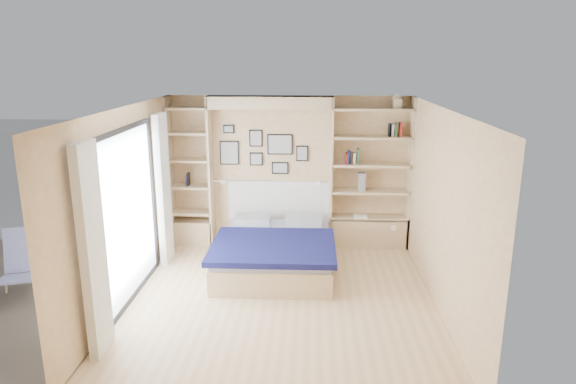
{
  "coord_description": "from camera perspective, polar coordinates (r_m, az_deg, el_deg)",
  "views": [
    {
      "loc": [
        0.38,
        -6.18,
        3.1
      ],
      "look_at": [
        0.05,
        0.9,
        1.23
      ],
      "focal_mm": 32.0,
      "sensor_mm": 36.0,
      "label": 1
    }
  ],
  "objects": [
    {
      "name": "shelf_decor",
      "position": [
        8.41,
        8.24,
        5.07
      ],
      "size": [
        3.53,
        0.23,
        2.03
      ],
      "color": "#A51E1E",
      "rests_on": "ground"
    },
    {
      "name": "room_shell",
      "position": [
        8.0,
        -2.87,
        0.09
      ],
      "size": [
        4.5,
        4.5,
        4.5
      ],
      "color": "#DDB681",
      "rests_on": "ground"
    },
    {
      "name": "deck",
      "position": [
        7.98,
        -27.94,
        -9.93
      ],
      "size": [
        3.2,
        4.0,
        0.05
      ],
      "primitive_type": "cube",
      "color": "brown",
      "rests_on": "ground"
    },
    {
      "name": "ground",
      "position": [
        6.93,
        -0.74,
        -11.83
      ],
      "size": [
        4.5,
        4.5,
        0.0
      ],
      "primitive_type": "plane",
      "color": "#DBB686",
      "rests_on": "ground"
    },
    {
      "name": "reading_lamps",
      "position": [
        8.45,
        -1.98,
        1.06
      ],
      "size": [
        1.92,
        0.12,
        0.15
      ],
      "color": "silver",
      "rests_on": "ground"
    },
    {
      "name": "bed",
      "position": [
        7.78,
        -1.43,
        -6.53
      ],
      "size": [
        1.76,
        2.29,
        1.07
      ],
      "color": "tan",
      "rests_on": "ground"
    },
    {
      "name": "deck_chair",
      "position": [
        7.77,
        -27.46,
        -7.17
      ],
      "size": [
        0.77,
        0.99,
        0.88
      ],
      "rotation": [
        0.0,
        0.0,
        0.33
      ],
      "color": "tan",
      "rests_on": "ground"
    },
    {
      "name": "photo_gallery",
      "position": [
        8.58,
        -2.91,
        4.69
      ],
      "size": [
        1.48,
        0.02,
        0.82
      ],
      "color": "black",
      "rests_on": "ground"
    }
  ]
}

